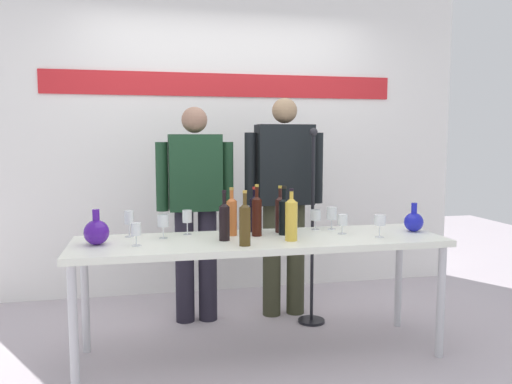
{
  "coord_description": "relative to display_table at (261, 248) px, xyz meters",
  "views": [
    {
      "loc": [
        -0.7,
        -3.08,
        1.38
      ],
      "look_at": [
        0.0,
        0.15,
        1.03
      ],
      "focal_mm": 35.85,
      "sensor_mm": 36.0,
      "label": 1
    }
  ],
  "objects": [
    {
      "name": "presenter_right",
      "position": [
        0.34,
        0.71,
        0.27
      ],
      "size": [
        0.62,
        0.22,
        1.69
      ],
      "color": "#343523",
      "rests_on": "ground"
    },
    {
      "name": "wine_bottle_4",
      "position": [
        0.17,
        -0.11,
        0.2
      ],
      "size": [
        0.08,
        0.08,
        0.32
      ],
      "color": "gold",
      "rests_on": "display_table"
    },
    {
      "name": "wine_bottle_3",
      "position": [
        0.01,
        0.24,
        0.19
      ],
      "size": [
        0.07,
        0.07,
        0.3
      ],
      "color": "black",
      "rests_on": "display_table"
    },
    {
      "name": "wine_bottle_2",
      "position": [
        0.17,
        0.09,
        0.19
      ],
      "size": [
        0.07,
        0.07,
        0.32
      ],
      "color": "black",
      "rests_on": "display_table"
    },
    {
      "name": "ground_plane",
      "position": [
        0.0,
        0.0,
        -0.7
      ],
      "size": [
        10.0,
        10.0,
        0.0
      ],
      "primitive_type": "plane",
      "color": "#B7ACB4"
    },
    {
      "name": "wine_glass_right_1",
      "position": [
        0.55,
        0.21,
        0.17
      ],
      "size": [
        0.07,
        0.07,
        0.16
      ],
      "color": "white",
      "rests_on": "display_table"
    },
    {
      "name": "wine_glass_left_3",
      "position": [
        -0.81,
        0.23,
        0.18
      ],
      "size": [
        0.06,
        0.06,
        0.17
      ],
      "color": "white",
      "rests_on": "display_table"
    },
    {
      "name": "wine_bottle_0",
      "position": [
        -0.14,
        -0.19,
        0.19
      ],
      "size": [
        0.07,
        0.07,
        0.33
      ],
      "color": "#4A3614",
      "rests_on": "display_table"
    },
    {
      "name": "decanter_blue_left",
      "position": [
        -0.99,
        0.01,
        0.14
      ],
      "size": [
        0.15,
        0.15,
        0.21
      ],
      "color": "#471895",
      "rests_on": "display_table"
    },
    {
      "name": "wine_glass_right_3",
      "position": [
        0.74,
        -0.12,
        0.17
      ],
      "size": [
        0.07,
        0.07,
        0.14
      ],
      "color": "white",
      "rests_on": "display_table"
    },
    {
      "name": "microphone_stand",
      "position": [
        0.5,
        0.48,
        -0.21
      ],
      "size": [
        0.2,
        0.2,
        1.46
      ],
      "color": "black",
      "rests_on": "ground"
    },
    {
      "name": "wine_glass_left_1",
      "position": [
        -0.76,
        -0.06,
        0.15
      ],
      "size": [
        0.06,
        0.06,
        0.14
      ],
      "color": "white",
      "rests_on": "display_table"
    },
    {
      "name": "wine_glass_left_0",
      "position": [
        -0.6,
        0.13,
        0.17
      ],
      "size": [
        0.07,
        0.07,
        0.15
      ],
      "color": "white",
      "rests_on": "display_table"
    },
    {
      "name": "wine_glass_left_2",
      "position": [
        -0.44,
        0.23,
        0.18
      ],
      "size": [
        0.06,
        0.06,
        0.16
      ],
      "color": "white",
      "rests_on": "display_table"
    },
    {
      "name": "wine_glass_right_0",
      "position": [
        0.55,
        0.03,
        0.15
      ],
      "size": [
        0.07,
        0.07,
        0.13
      ],
      "color": "white",
      "rests_on": "display_table"
    },
    {
      "name": "presenter_left",
      "position": [
        -0.34,
        0.71,
        0.21
      ],
      "size": [
        0.57,
        0.22,
        1.61
      ],
      "color": "black",
      "rests_on": "ground"
    },
    {
      "name": "display_table",
      "position": [
        0.0,
        0.0,
        0.0
      ],
      "size": [
        2.32,
        0.65,
        0.76
      ],
      "color": "white",
      "rests_on": "ground"
    },
    {
      "name": "wine_bottle_1",
      "position": [
        0.17,
        0.18,
        0.19
      ],
      "size": [
        0.07,
        0.07,
        0.31
      ],
      "color": "#331816",
      "rests_on": "display_table"
    },
    {
      "name": "back_wall",
      "position": [
        0.0,
        1.51,
        0.81
      ],
      "size": [
        4.42,
        0.11,
        3.0
      ],
      "color": "white",
      "rests_on": "ground"
    },
    {
      "name": "wine_bottle_5",
      "position": [
        -0.01,
        0.09,
        0.2
      ],
      "size": [
        0.06,
        0.06,
        0.33
      ],
      "color": "#35110A",
      "rests_on": "display_table"
    },
    {
      "name": "wine_glass_right_2",
      "position": [
        0.43,
        0.22,
        0.16
      ],
      "size": [
        0.07,
        0.07,
        0.14
      ],
      "color": "white",
      "rests_on": "display_table"
    },
    {
      "name": "wine_bottle_6",
      "position": [
        -0.23,
        -0.02,
        0.19
      ],
      "size": [
        0.07,
        0.07,
        0.31
      ],
      "color": "black",
      "rests_on": "display_table"
    },
    {
      "name": "decanter_blue_right",
      "position": [
        1.06,
        0.01,
        0.13
      ],
      "size": [
        0.13,
        0.13,
        0.2
      ],
      "color": "#1D21B8",
      "rests_on": "display_table"
    },
    {
      "name": "wine_bottle_7",
      "position": [
        -0.16,
        0.14,
        0.19
      ],
      "size": [
        0.07,
        0.07,
        0.31
      ],
      "color": "#CB652D",
      "rests_on": "display_table"
    }
  ]
}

